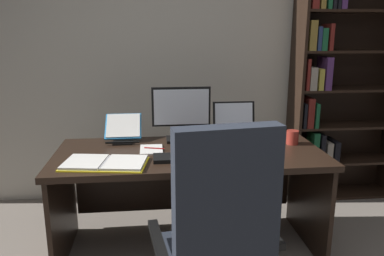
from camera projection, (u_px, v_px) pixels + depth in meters
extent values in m
cube|color=beige|center=(193.00, 59.00, 3.43)|extent=(4.98, 0.12, 2.52)
cube|color=black|center=(190.00, 154.00, 2.56)|extent=(1.78, 0.78, 0.04)
cube|color=black|center=(63.00, 210.00, 2.56)|extent=(0.03, 0.72, 0.68)
cube|color=black|center=(308.00, 198.00, 2.74)|extent=(0.03, 0.72, 0.68)
cube|color=black|center=(185.00, 179.00, 3.00)|extent=(1.66, 0.03, 0.48)
cube|color=black|center=(296.00, 90.00, 3.36)|extent=(0.02, 0.32, 2.00)
cube|color=black|center=(340.00, 86.00, 3.55)|extent=(0.98, 0.01, 2.00)
cube|color=black|center=(338.00, 192.00, 3.65)|extent=(0.93, 0.30, 0.02)
cube|color=gold|center=(296.00, 180.00, 3.55)|extent=(0.03, 0.25, 0.28)
cube|color=#195633|center=(301.00, 184.00, 3.56)|extent=(0.05, 0.25, 0.21)
cube|color=gold|center=(308.00, 185.00, 3.55)|extent=(0.03, 0.21, 0.20)
cube|color=#195633|center=(312.00, 181.00, 3.55)|extent=(0.03, 0.22, 0.26)
cube|color=black|center=(341.00, 159.00, 3.57)|extent=(0.93, 0.30, 0.02)
cube|color=olive|center=(299.00, 151.00, 3.47)|extent=(0.05, 0.23, 0.19)
cube|color=olive|center=(305.00, 152.00, 3.46)|extent=(0.04, 0.21, 0.17)
cube|color=#195633|center=(312.00, 147.00, 3.44)|extent=(0.05, 0.18, 0.28)
cube|color=black|center=(318.00, 147.00, 3.48)|extent=(0.04, 0.23, 0.26)
cube|color=gray|center=(325.00, 150.00, 3.49)|extent=(0.05, 0.23, 0.19)
cube|color=black|center=(332.00, 150.00, 3.50)|extent=(0.05, 0.24, 0.19)
cube|color=black|center=(344.00, 125.00, 3.49)|extent=(0.93, 0.30, 0.02)
cube|color=black|center=(302.00, 115.00, 3.36)|extent=(0.03, 0.18, 0.21)
cube|color=maroon|center=(307.00, 112.00, 3.37)|extent=(0.06, 0.21, 0.26)
cube|color=#195633|center=(314.00, 114.00, 3.37)|extent=(0.03, 0.19, 0.21)
cube|color=black|center=(348.00, 89.00, 3.41)|extent=(0.93, 0.30, 0.02)
cube|color=maroon|center=(304.00, 74.00, 3.28)|extent=(0.03, 0.21, 0.26)
cube|color=gray|center=(309.00, 78.00, 3.31)|extent=(0.06, 0.23, 0.19)
cube|color=gold|center=(317.00, 79.00, 3.30)|extent=(0.04, 0.20, 0.18)
cube|color=#512D66|center=(324.00, 73.00, 3.30)|extent=(0.06, 0.21, 0.28)
cube|color=black|center=(352.00, 51.00, 3.32)|extent=(0.93, 0.30, 0.02)
cube|color=olive|center=(308.00, 35.00, 3.21)|extent=(0.06, 0.23, 0.24)
cube|color=navy|center=(314.00, 38.00, 3.24)|extent=(0.03, 0.25, 0.19)
cube|color=#195633|center=(320.00, 39.00, 3.22)|extent=(0.05, 0.21, 0.18)
cube|color=maroon|center=(327.00, 37.00, 3.21)|extent=(0.03, 0.19, 0.22)
cube|color=black|center=(356.00, 11.00, 3.24)|extent=(0.93, 0.30, 0.02)
cube|color=#232833|center=(213.00, 256.00, 1.96)|extent=(0.56, 0.54, 0.07)
cube|color=#232833|center=(227.00, 204.00, 1.68)|extent=(0.48, 0.16, 0.70)
cube|color=black|center=(158.00, 241.00, 1.87)|extent=(0.10, 0.39, 0.04)
cube|color=black|center=(265.00, 228.00, 1.99)|extent=(0.10, 0.39, 0.04)
cube|color=black|center=(182.00, 139.00, 2.80)|extent=(0.22, 0.16, 0.02)
cylinder|color=black|center=(181.00, 132.00, 2.79)|extent=(0.04, 0.04, 0.09)
cube|color=black|center=(181.00, 107.00, 2.75)|extent=(0.42, 0.02, 0.28)
cube|color=silver|center=(181.00, 107.00, 2.73)|extent=(0.39, 0.00, 0.25)
cube|color=black|center=(238.00, 139.00, 2.81)|extent=(0.32, 0.25, 0.02)
cube|color=#2D2D30|center=(238.00, 138.00, 2.79)|extent=(0.27, 0.14, 0.00)
cube|color=black|center=(234.00, 117.00, 2.92)|extent=(0.32, 0.05, 0.24)
cube|color=silver|center=(234.00, 117.00, 2.92)|extent=(0.29, 0.04, 0.21)
cube|color=black|center=(187.00, 157.00, 2.40)|extent=(0.42, 0.15, 0.02)
ellipsoid|color=black|center=(234.00, 155.00, 2.43)|extent=(0.06, 0.10, 0.04)
cube|color=black|center=(123.00, 142.00, 2.74)|extent=(0.14, 0.12, 0.01)
cube|color=black|center=(122.00, 142.00, 2.69)|extent=(0.24, 0.01, 0.01)
cube|color=#2D84C6|center=(123.00, 126.00, 2.82)|extent=(0.26, 0.21, 0.15)
cube|color=silver|center=(123.00, 125.00, 2.81)|extent=(0.24, 0.19, 0.13)
cube|color=yellow|center=(85.00, 164.00, 2.30)|extent=(0.29, 0.31, 0.01)
cube|color=yellow|center=(125.00, 164.00, 2.29)|extent=(0.29, 0.31, 0.01)
cube|color=silver|center=(85.00, 162.00, 2.30)|extent=(0.27, 0.29, 0.02)
cube|color=silver|center=(125.00, 163.00, 2.29)|extent=(0.27, 0.29, 0.02)
cylinder|color=#B7B7BC|center=(105.00, 163.00, 2.30)|extent=(0.06, 0.25, 0.02)
cube|color=silver|center=(151.00, 150.00, 2.58)|extent=(0.15, 0.21, 0.01)
cylinder|color=maroon|center=(154.00, 148.00, 2.58)|extent=(0.14, 0.05, 0.01)
cylinder|color=maroon|center=(292.00, 137.00, 2.71)|extent=(0.08, 0.08, 0.10)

